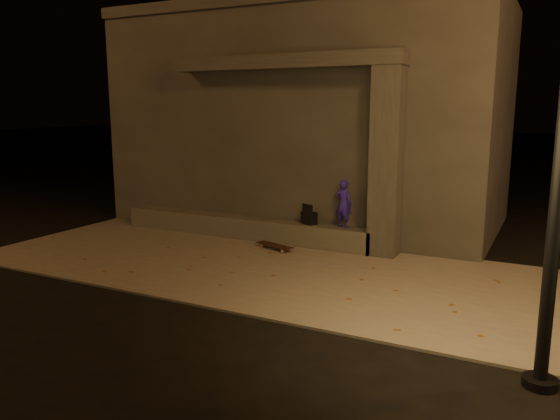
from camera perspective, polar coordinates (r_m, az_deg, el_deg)
The scene contains 9 objects.
ground at distance 8.40m, azimuth -8.25°, elevation -9.49°, with size 120.00×120.00×0.00m, color black.
sidewalk at distance 10.00m, azimuth -1.59°, elevation -5.93°, with size 11.00×4.40×0.04m, color slate.
building at distance 14.06m, azimuth 3.65°, elevation 9.57°, with size 9.00×5.10×5.22m.
ledge at distance 12.14m, azimuth -3.85°, elevation -1.77°, with size 6.00×0.55×0.45m, color #524F4A.
column at distance 10.61m, azimuth 11.09°, elevation 4.87°, with size 0.55×0.55×3.60m, color #373432.
canopy at distance 11.44m, azimuth 0.51°, elevation 15.20°, with size 5.00×0.70×0.28m, color #373432.
skateboarder at distance 10.99m, azimuth 6.67°, elevation 0.65°, with size 0.36×0.23×0.97m, color #2B1BB0.
backpack at distance 11.34m, azimuth 3.05°, elevation -0.74°, with size 0.35×0.29×0.43m.
skateboard at distance 11.08m, azimuth -0.55°, elevation -3.74°, with size 0.90×0.47×0.10m.
Camera 1 is at (4.61, -6.40, 2.89)m, focal length 35.00 mm.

